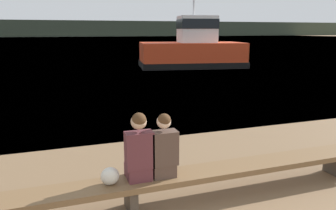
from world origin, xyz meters
The scene contains 7 objects.
water_surface centered at (0.00, 126.04, 0.00)m, with size 240.00×240.00×0.00m, color #426B8E.
far_shoreline centered at (0.00, 150.61, 3.37)m, with size 600.00×12.00×6.73m, color #384233.
bench_main centered at (-0.59, 2.98, 0.40)m, with size 8.19×0.52×0.47m.
person_left centered at (-0.45, 2.99, 0.92)m, with size 0.39×0.40×1.01m.
person_right centered at (-0.09, 2.99, 0.89)m, with size 0.39×0.40×0.96m.
shopping_bag centered at (-0.88, 2.97, 0.60)m, with size 0.26×0.20×0.25m.
tugboat_red centered at (7.99, 20.62, 1.13)m, with size 7.90×4.91×5.71m.
Camera 1 is at (-1.50, -1.27, 2.58)m, focal length 35.00 mm.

